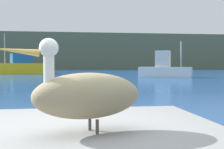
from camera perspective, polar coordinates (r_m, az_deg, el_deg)
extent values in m
cube|color=#5B664C|center=(79.53, -8.24, 4.31)|extent=(140.00, 13.22, 9.11)
ellipsoid|color=#948461|center=(2.67, -4.61, -4.06)|extent=(1.11, 0.79, 0.41)
cylinder|color=white|center=(2.54, -12.02, 0.48)|extent=(0.09, 0.09, 0.31)
sphere|color=white|center=(2.55, -12.05, 5.05)|extent=(0.16, 0.16, 0.16)
cone|color=gold|center=(2.49, -18.04, 4.38)|extent=(0.38, 0.17, 0.09)
cylinder|color=#4C4742|center=(2.65, -2.85, -10.02)|extent=(0.03, 0.03, 0.13)
cylinder|color=#4C4742|center=(2.80, -4.29, -9.34)|extent=(0.03, 0.03, 0.13)
cube|color=white|center=(30.40, 10.17, 0.46)|extent=(5.40, 3.97, 1.02)
cube|color=silver|center=(30.44, 9.75, 2.99)|extent=(1.85, 1.87, 1.66)
cylinder|color=#B2B2B2|center=(30.18, 13.12, 3.81)|extent=(0.12, 0.12, 2.54)
cube|color=yellow|center=(41.99, -17.07, 1.11)|extent=(7.25, 4.76, 1.44)
cube|color=#1E6099|center=(42.02, -16.96, 2.98)|extent=(3.12, 2.51, 1.30)
cylinder|color=#B2B2B2|center=(41.54, -19.91, 4.75)|extent=(0.12, 0.12, 3.90)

